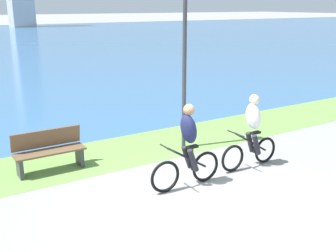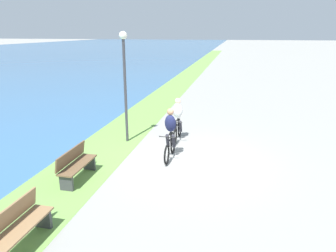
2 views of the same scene
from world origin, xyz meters
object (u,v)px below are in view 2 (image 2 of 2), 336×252
cyclist_lead (170,134)px  cyclist_trailing (178,119)px  lamppost_tall (125,72)px  bench_far_along_path (76,164)px  bench_near_path (18,227)px

cyclist_lead → cyclist_trailing: (1.77, 0.09, -0.01)m
cyclist_lead → lamppost_tall: lamppost_tall is taller
cyclist_trailing → lamppost_tall: size_ratio=0.41×
bench_far_along_path → lamppost_tall: size_ratio=0.37×
lamppost_tall → cyclist_lead: bearing=-122.4°
lamppost_tall → bench_near_path: bearing=-179.6°
lamppost_tall → bench_far_along_path: bearing=174.6°
bench_far_along_path → lamppost_tall: lamppost_tall is taller
cyclist_lead → cyclist_trailing: size_ratio=1.02×
cyclist_trailing → cyclist_lead: bearing=-177.0°
cyclist_trailing → lamppost_tall: (-0.54, 1.85, 1.79)m
bench_near_path → bench_far_along_path: (2.85, 0.35, 0.00)m
bench_near_path → lamppost_tall: size_ratio=0.37×
cyclist_trailing → bench_far_along_path: size_ratio=1.10×
cyclist_lead → cyclist_trailing: bearing=3.0°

